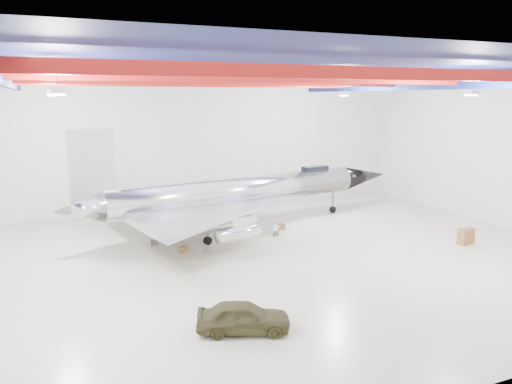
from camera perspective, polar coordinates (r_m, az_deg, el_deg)
name	(u,v)px	position (r m, az deg, el deg)	size (l,w,h in m)	color
floor	(250,261)	(29.55, -0.71, -7.87)	(40.00, 40.00, 0.00)	beige
wall_back	(182,145)	(42.43, -8.48, 5.35)	(40.00, 40.00, 0.00)	silver
wall_right	(506,153)	(40.29, 26.67, 4.03)	(30.00, 30.00, 0.00)	silver
ceiling	(249,68)	(28.02, -0.76, 13.95)	(40.00, 40.00, 0.00)	#0A0F38
ceiling_structure	(249,81)	(28.00, -0.76, 12.57)	(39.50, 29.50, 1.08)	maroon
jet_aircraft	(240,195)	(36.12, -1.89, -0.32)	(27.69, 18.30, 7.58)	silver
jeep	(243,317)	(20.95, -1.45, -14.08)	(1.54, 3.82, 1.30)	#3C391E
desk	(466,236)	(35.38, 22.86, -4.69)	(1.15, 0.57, 1.05)	brown
crate_ply	(183,249)	(31.37, -8.30, -6.52)	(0.52, 0.41, 0.36)	olive
toolbox_red	(159,226)	(37.21, -11.06, -3.87)	(0.44, 0.35, 0.31)	maroon
engine_drum	(276,233)	(34.68, 2.33, -4.69)	(0.43, 0.43, 0.39)	#59595B
parts_bin	(281,226)	(36.43, 2.84, -3.92)	(0.57, 0.46, 0.40)	olive
crate_small	(154,242)	(33.41, -11.55, -5.60)	(0.42, 0.34, 0.30)	#59595B
oil_barrel	(225,232)	(34.85, -3.52, -4.59)	(0.62, 0.49, 0.43)	olive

